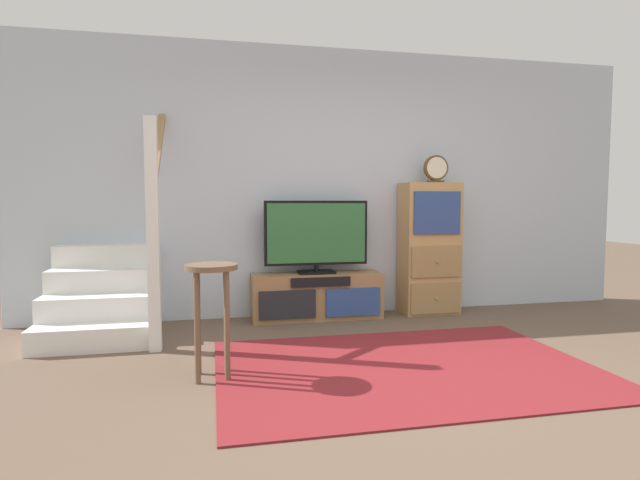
# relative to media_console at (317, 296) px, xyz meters

# --- Properties ---
(ground_plane) EXTENTS (20.00, 20.00, 0.00)m
(ground_plane) POSITION_rel_media_console_xyz_m (0.30, -2.19, -0.22)
(ground_plane) COLOR brown
(back_wall) EXTENTS (6.40, 0.12, 2.70)m
(back_wall) POSITION_rel_media_console_xyz_m (0.30, 0.27, 1.13)
(back_wall) COLOR silver
(back_wall) RESTS_ON ground_plane
(area_rug) EXTENTS (2.60, 1.80, 0.01)m
(area_rug) POSITION_rel_media_console_xyz_m (0.30, -1.59, -0.22)
(area_rug) COLOR maroon
(area_rug) RESTS_ON ground_plane
(media_console) EXTENTS (1.28, 0.38, 0.45)m
(media_console) POSITION_rel_media_console_xyz_m (0.00, 0.00, 0.00)
(media_console) COLOR #997047
(media_console) RESTS_ON ground_plane
(television) EXTENTS (1.03, 0.22, 0.72)m
(television) POSITION_rel_media_console_xyz_m (0.00, 0.02, 0.61)
(television) COLOR black
(television) RESTS_ON media_console
(side_cabinet) EXTENTS (0.58, 0.38, 1.35)m
(side_cabinet) POSITION_rel_media_console_xyz_m (1.19, 0.01, 0.45)
(side_cabinet) COLOR tan
(side_cabinet) RESTS_ON ground_plane
(desk_clock) EXTENTS (0.26, 0.08, 0.28)m
(desk_clock) POSITION_rel_media_console_xyz_m (1.24, -0.00, 1.27)
(desk_clock) COLOR #4C3823
(desk_clock) RESTS_ON side_cabinet
(staircase) EXTENTS (1.00, 1.36, 2.20)m
(staircase) POSITION_rel_media_console_xyz_m (-1.94, 0.01, 0.14)
(staircase) COLOR white
(staircase) RESTS_ON ground_plane
(bar_stool_near) EXTENTS (0.34, 0.34, 0.75)m
(bar_stool_near) POSITION_rel_media_console_xyz_m (-1.02, -1.50, 0.33)
(bar_stool_near) COLOR brown
(bar_stool_near) RESTS_ON ground_plane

